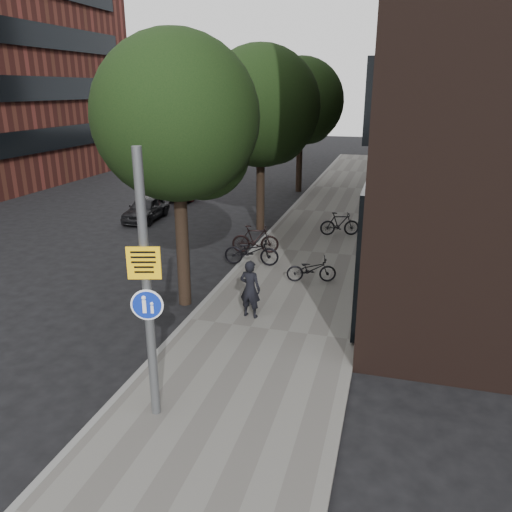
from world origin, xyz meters
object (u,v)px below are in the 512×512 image
(signpost, at_px, (147,290))
(pedestrian, at_px, (250,289))
(parked_car_near, at_px, (146,208))
(parked_bike_facade_near, at_px, (311,269))

(signpost, relative_size, pedestrian, 3.13)
(signpost, height_order, pedestrian, signpost)
(signpost, xyz_separation_m, parked_car_near, (-7.32, 13.76, -2.09))
(pedestrian, height_order, parked_car_near, pedestrian)
(parked_bike_facade_near, xyz_separation_m, parked_car_near, (-9.04, 6.18, 0.03))
(parked_bike_facade_near, bearing_deg, parked_car_near, 40.02)
(pedestrian, distance_m, parked_bike_facade_near, 3.25)
(pedestrian, xyz_separation_m, parked_car_near, (-7.87, 9.20, -0.36))
(parked_car_near, bearing_deg, parked_bike_facade_near, -37.93)
(parked_car_near, bearing_deg, pedestrian, -52.97)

